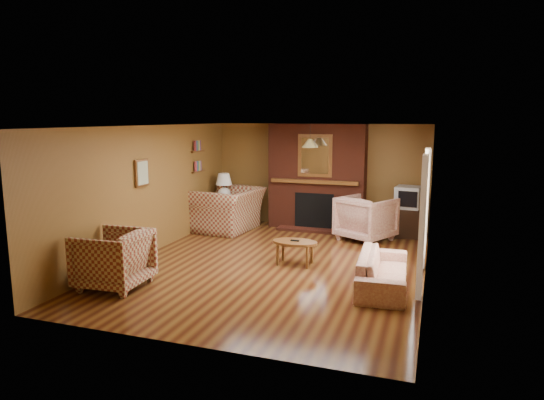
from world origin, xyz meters
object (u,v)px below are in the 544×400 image
(floral_sofa, at_px, (383,270))
(side_table, at_px, (224,213))
(fireplace, at_px, (317,178))
(floral_armchair, at_px, (366,218))
(plaid_loveseat, at_px, (228,209))
(table_lamp, at_px, (224,185))
(tv_stand, at_px, (407,222))
(crt_tv, at_px, (408,197))
(plaid_armchair, at_px, (113,259))
(coffee_table, at_px, (295,244))

(floral_sofa, relative_size, side_table, 2.86)
(fireplace, xyz_separation_m, floral_armchair, (1.25, -0.77, -0.72))
(fireplace, distance_m, floral_armchair, 1.63)
(fireplace, bearing_deg, floral_armchair, -31.71)
(plaid_loveseat, distance_m, table_lamp, 0.65)
(plaid_loveseat, height_order, tv_stand, plaid_loveseat)
(crt_tv, bearing_deg, table_lamp, -175.26)
(side_table, relative_size, tv_stand, 1.00)
(tv_stand, bearing_deg, crt_tv, -93.98)
(plaid_armchair, height_order, crt_tv, crt_tv)
(coffee_table, bearing_deg, plaid_armchair, -138.80)
(fireplace, relative_size, crt_tv, 4.22)
(plaid_armchair, bearing_deg, floral_armchair, 139.70)
(floral_sofa, distance_m, floral_armchair, 2.89)
(floral_armchair, distance_m, side_table, 3.36)
(floral_armchair, xyz_separation_m, table_lamp, (-3.35, 0.24, 0.51))
(plaid_loveseat, height_order, floral_armchair, plaid_loveseat)
(floral_sofa, distance_m, tv_stand, 3.40)
(plaid_armchair, bearing_deg, floral_sofa, 106.37)
(fireplace, relative_size, side_table, 3.84)
(table_lamp, bearing_deg, side_table, 0.00)
(fireplace, height_order, table_lamp, fireplace)
(side_table, xyz_separation_m, table_lamp, (0.00, 0.00, 0.67))
(floral_armchair, relative_size, table_lamp, 1.60)
(plaid_loveseat, distance_m, coffee_table, 2.99)
(plaid_loveseat, distance_m, floral_armchair, 3.10)
(side_table, distance_m, crt_tv, 4.20)
(floral_sofa, bearing_deg, coffee_table, 63.76)
(plaid_armchair, xyz_separation_m, tv_stand, (4.00, 4.71, -0.13))
(plaid_loveseat, distance_m, tv_stand, 3.96)
(crt_tv, bearing_deg, side_table, -175.26)
(tv_stand, bearing_deg, side_table, -179.16)
(fireplace, distance_m, crt_tv, 2.08)
(plaid_armchair, bearing_deg, table_lamp, 179.47)
(fireplace, height_order, plaid_armchair, fireplace)
(fireplace, xyz_separation_m, crt_tv, (2.05, -0.19, -0.32))
(floral_sofa, bearing_deg, fireplace, 24.74)
(coffee_table, height_order, table_lamp, table_lamp)
(floral_armchair, bearing_deg, floral_sofa, 131.73)
(plaid_armchair, height_order, floral_armchair, floral_armchair)
(crt_tv, bearing_deg, plaid_loveseat, -170.28)
(floral_armchair, xyz_separation_m, tv_stand, (0.80, 0.59, -0.15))
(floral_armchair, relative_size, crt_tv, 1.79)
(plaid_loveseat, bearing_deg, tv_stand, 105.30)
(floral_sofa, distance_m, coffee_table, 1.72)
(fireplace, bearing_deg, floral_sofa, -62.04)
(plaid_loveseat, height_order, crt_tv, crt_tv)
(plaid_loveseat, bearing_deg, crt_tv, 105.22)
(plaid_armchair, distance_m, tv_stand, 6.18)
(fireplace, height_order, side_table, fireplace)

